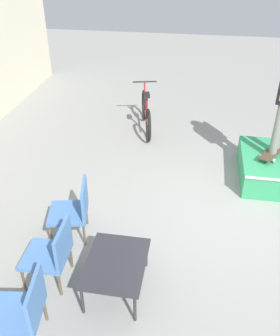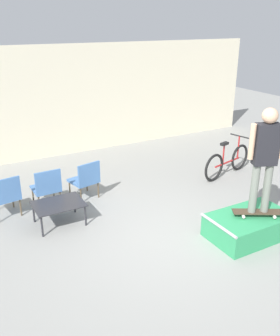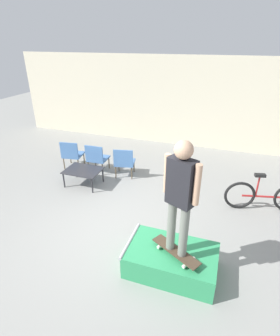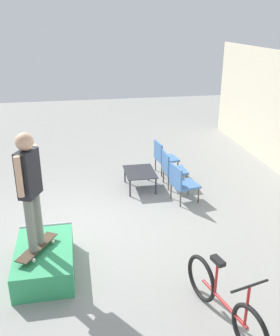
{
  "view_description": "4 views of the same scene",
  "coord_description": "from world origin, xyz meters",
  "px_view_note": "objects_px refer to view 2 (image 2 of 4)",
  "views": [
    {
      "loc": [
        -4.5,
        0.59,
        3.63
      ],
      "look_at": [
        -0.17,
        1.32,
        0.87
      ],
      "focal_mm": 40.0,
      "sensor_mm": 36.0,
      "label": 1
    },
    {
      "loc": [
        -3.2,
        -4.75,
        3.58
      ],
      "look_at": [
        0.01,
        1.05,
        0.94
      ],
      "focal_mm": 40.0,
      "sensor_mm": 36.0,
      "label": 2
    },
    {
      "loc": [
        1.81,
        -3.81,
        3.45
      ],
      "look_at": [
        0.12,
        1.05,
        0.9
      ],
      "focal_mm": 28.0,
      "sensor_mm": 36.0,
      "label": 3
    },
    {
      "loc": [
        6.37,
        -0.07,
        3.76
      ],
      "look_at": [
        -0.31,
        1.15,
        1.01
      ],
      "focal_mm": 40.0,
      "sensor_mm": 36.0,
      "label": 4
    }
  ],
  "objects_px": {
    "bicycle": "(227,161)",
    "patio_chair_left": "(5,195)",
    "skate_ramp_box": "(249,226)",
    "patio_chair_right": "(86,178)",
    "skateboard_on_ramp": "(257,212)",
    "patio_chair_center": "(47,186)",
    "coffee_table": "(59,205)",
    "person_skater": "(265,152)"
  },
  "relations": [
    {
      "from": "patio_chair_center",
      "to": "patio_chair_right",
      "type": "xyz_separation_m",
      "value": [
        0.83,
        0.0,
        0.0
      ]
    },
    {
      "from": "patio_chair_left",
      "to": "person_skater",
      "type": "bearing_deg",
      "value": 133.58
    },
    {
      "from": "patio_chair_center",
      "to": "skateboard_on_ramp",
      "type": "bearing_deg",
      "value": 133.33
    },
    {
      "from": "patio_chair_left",
      "to": "bicycle",
      "type": "xyz_separation_m",
      "value": [
        5.14,
        -0.45,
        -0.1
      ]
    },
    {
      "from": "coffee_table",
      "to": "patio_chair_center",
      "type": "distance_m",
      "value": 0.77
    },
    {
      "from": "person_skater",
      "to": "patio_chair_left",
      "type": "xyz_separation_m",
      "value": [
        -3.67,
        2.88,
        -1.12
      ]
    },
    {
      "from": "bicycle",
      "to": "patio_chair_center",
      "type": "bearing_deg",
      "value": 160.49
    },
    {
      "from": "coffee_table",
      "to": "skate_ramp_box",
      "type": "bearing_deg",
      "value": -36.05
    },
    {
      "from": "patio_chair_left",
      "to": "bicycle",
      "type": "distance_m",
      "value": 5.16
    },
    {
      "from": "skateboard_on_ramp",
      "to": "coffee_table",
      "type": "relative_size",
      "value": 0.91
    },
    {
      "from": "bicycle",
      "to": "patio_chair_left",
      "type": "bearing_deg",
      "value": 161.4
    },
    {
      "from": "skateboard_on_ramp",
      "to": "person_skater",
      "type": "bearing_deg",
      "value": 0.0
    },
    {
      "from": "coffee_table",
      "to": "patio_chair_right",
      "type": "bearing_deg",
      "value": 42.47
    },
    {
      "from": "person_skater",
      "to": "patio_chair_center",
      "type": "bearing_deg",
      "value": 158.23
    },
    {
      "from": "skate_ramp_box",
      "to": "skateboard_on_ramp",
      "type": "height_order",
      "value": "skateboard_on_ramp"
    },
    {
      "from": "patio_chair_left",
      "to": "patio_chair_center",
      "type": "distance_m",
      "value": 0.8
    },
    {
      "from": "bicycle",
      "to": "skateboard_on_ramp",
      "type": "bearing_deg",
      "value": -134.79
    },
    {
      "from": "patio_chair_left",
      "to": "patio_chair_center",
      "type": "relative_size",
      "value": 1.0
    },
    {
      "from": "patio_chair_center",
      "to": "patio_chair_right",
      "type": "relative_size",
      "value": 1.0
    },
    {
      "from": "coffee_table",
      "to": "patio_chair_right",
      "type": "height_order",
      "value": "patio_chair_right"
    },
    {
      "from": "patio_chair_left",
      "to": "bicycle",
      "type": "bearing_deg",
      "value": 166.7
    },
    {
      "from": "skateboard_on_ramp",
      "to": "coffee_table",
      "type": "distance_m",
      "value": 3.56
    },
    {
      "from": "skate_ramp_box",
      "to": "patio_chair_center",
      "type": "height_order",
      "value": "patio_chair_center"
    },
    {
      "from": "skateboard_on_ramp",
      "to": "patio_chair_right",
      "type": "relative_size",
      "value": 0.98
    },
    {
      "from": "skate_ramp_box",
      "to": "patio_chair_right",
      "type": "height_order",
      "value": "patio_chair_right"
    },
    {
      "from": "patio_chair_center",
      "to": "patio_chair_right",
      "type": "height_order",
      "value": "same"
    },
    {
      "from": "skate_ramp_box",
      "to": "skateboard_on_ramp",
      "type": "relative_size",
      "value": 1.75
    },
    {
      "from": "patio_chair_right",
      "to": "bicycle",
      "type": "height_order",
      "value": "bicycle"
    },
    {
      "from": "skate_ramp_box",
      "to": "skateboard_on_ramp",
      "type": "bearing_deg",
      "value": -48.22
    },
    {
      "from": "skate_ramp_box",
      "to": "patio_chair_left",
      "type": "height_order",
      "value": "patio_chair_left"
    },
    {
      "from": "coffee_table",
      "to": "patio_chair_left",
      "type": "xyz_separation_m",
      "value": [
        -0.8,
        0.76,
        0.08
      ]
    },
    {
      "from": "skate_ramp_box",
      "to": "coffee_table",
      "type": "bearing_deg",
      "value": 143.95
    },
    {
      "from": "coffee_table",
      "to": "patio_chair_center",
      "type": "height_order",
      "value": "patio_chair_center"
    },
    {
      "from": "skateboard_on_ramp",
      "to": "patio_chair_right",
      "type": "xyz_separation_m",
      "value": [
        -2.03,
        2.88,
        -0.03
      ]
    },
    {
      "from": "patio_chair_center",
      "to": "patio_chair_left",
      "type": "bearing_deg",
      "value": -1.6
    },
    {
      "from": "skate_ramp_box",
      "to": "person_skater",
      "type": "distance_m",
      "value": 1.38
    },
    {
      "from": "skateboard_on_ramp",
      "to": "coffee_table",
      "type": "height_order",
      "value": "skateboard_on_ramp"
    },
    {
      "from": "patio_chair_left",
      "to": "patio_chair_center",
      "type": "xyz_separation_m",
      "value": [
        0.8,
        -0.0,
        0.0
      ]
    },
    {
      "from": "patio_chair_right",
      "to": "bicycle",
      "type": "xyz_separation_m",
      "value": [
        3.5,
        -0.45,
        -0.1
      ]
    },
    {
      "from": "skateboard_on_ramp",
      "to": "patio_chair_center",
      "type": "bearing_deg",
      "value": 164.86
    },
    {
      "from": "skate_ramp_box",
      "to": "skateboard_on_ramp",
      "type": "distance_m",
      "value": 0.31
    },
    {
      "from": "coffee_table",
      "to": "patio_chair_left",
      "type": "bearing_deg",
      "value": 136.44
    }
  ]
}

